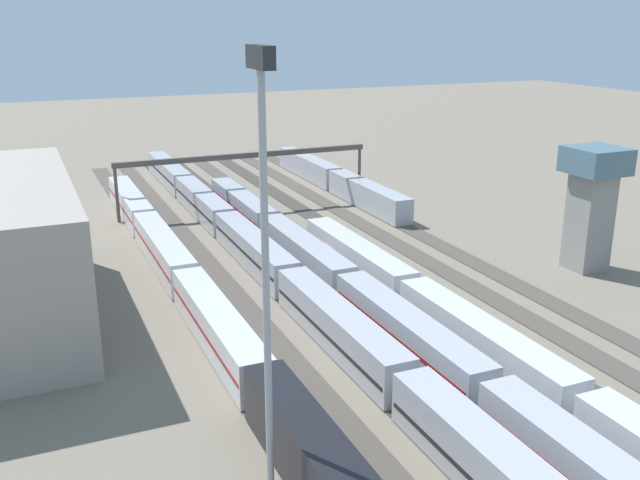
{
  "coord_description": "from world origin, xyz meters",
  "views": [
    {
      "loc": [
        -74.3,
        32.32,
        28.74
      ],
      "look_at": [
        2.21,
        -0.79,
        2.5
      ],
      "focal_mm": 39.91,
      "sensor_mm": 36.0,
      "label": 1
    }
  ],
  "objects": [
    {
      "name": "track_bed_4",
      "position": [
        0.0,
        2.5,
        0.06
      ],
      "size": [
        140.0,
        2.8,
        0.12
      ],
      "primitive_type": "cube",
      "color": "#3D3833",
      "rests_on": "ground_plane"
    },
    {
      "name": "track_bed_2",
      "position": [
        0.0,
        -7.5,
        0.06
      ],
      "size": [
        140.0,
        2.8,
        0.12
      ],
      "primitive_type": "cube",
      "color": "#3D3833",
      "rests_on": "ground_plane"
    },
    {
      "name": "light_mast_1",
      "position": [
        -38.93,
        20.32,
        17.43
      ],
      "size": [
        2.8,
        0.7,
        27.38
      ],
      "color": "#9EA0A5",
      "rests_on": "ground_plane"
    },
    {
      "name": "train_on_track_5",
      "position": [
        3.09,
        7.5,
        2.01
      ],
      "size": [
        119.8,
        3.06,
        3.8
      ],
      "color": "#A8AAB2",
      "rests_on": "ground_plane"
    },
    {
      "name": "track_bed_7",
      "position": [
        0.0,
        17.5,
        0.06
      ],
      "size": [
        140.0,
        2.8,
        0.12
      ],
      "primitive_type": "cube",
      "color": "#4C443D",
      "rests_on": "ground_plane"
    },
    {
      "name": "train_on_track_7",
      "position": [
        -2.6,
        17.5,
        2.09
      ],
      "size": [
        90.6,
        3.06,
        4.4
      ],
      "color": "black",
      "rests_on": "ground_plane"
    },
    {
      "name": "track_bed_5",
      "position": [
        0.0,
        7.5,
        0.06
      ],
      "size": [
        140.0,
        2.8,
        0.12
      ],
      "primitive_type": "cube",
      "color": "#3D3833",
      "rests_on": "ground_plane"
    },
    {
      "name": "signal_gantry",
      "position": [
        29.26,
        0.0,
        7.73
      ],
      "size": [
        0.7,
        40.0,
        8.8
      ],
      "color": "#4C4742",
      "rests_on": "ground_plane"
    },
    {
      "name": "track_bed_0",
      "position": [
        0.0,
        -17.5,
        0.06
      ],
      "size": [
        140.0,
        2.8,
        0.12
      ],
      "primitive_type": "cube",
      "color": "#4C443D",
      "rests_on": "ground_plane"
    },
    {
      "name": "train_on_track_3",
      "position": [
        -28.79,
        -2.5,
        2.02
      ],
      "size": [
        71.4,
        3.0,
        3.8
      ],
      "color": "silver",
      "rests_on": "ground_plane"
    },
    {
      "name": "ground_plane",
      "position": [
        0.0,
        0.0,
        0.0
      ],
      "size": [
        400.0,
        400.0,
        0.0
      ],
      "primitive_type": "plane",
      "color": "#756B5B"
    },
    {
      "name": "train_on_track_0",
      "position": [
        34.05,
        -17.5,
        2.02
      ],
      "size": [
        47.2,
        3.0,
        3.8
      ],
      "color": "#A8AAB2",
      "rests_on": "ground_plane"
    },
    {
      "name": "track_bed_3",
      "position": [
        0.0,
        -2.5,
        0.06
      ],
      "size": [
        140.0,
        2.8,
        0.12
      ],
      "primitive_type": "cube",
      "color": "#4C443D",
      "rests_on": "ground_plane"
    },
    {
      "name": "track_bed_6",
      "position": [
        0.0,
        12.5,
        0.06
      ],
      "size": [
        140.0,
        2.8,
        0.12
      ],
      "primitive_type": "cube",
      "color": "#4C443D",
      "rests_on": "ground_plane"
    },
    {
      "name": "control_tower",
      "position": [
        -13.34,
        -28.45,
        8.47
      ],
      "size": [
        6.0,
        6.0,
        14.57
      ],
      "color": "gray",
      "rests_on": "ground_plane"
    },
    {
      "name": "track_bed_1",
      "position": [
        0.0,
        -12.5,
        0.06
      ],
      "size": [
        140.0,
        2.8,
        0.12
      ],
      "primitive_type": "cube",
      "color": "#4C443D",
      "rests_on": "ground_plane"
    },
    {
      "name": "train_on_track_4",
      "position": [
        -12.62,
        2.5,
        2.01
      ],
      "size": [
        95.6,
        3.06,
        3.8
      ],
      "color": "#A8AAB2",
      "rests_on": "ground_plane"
    }
  ]
}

